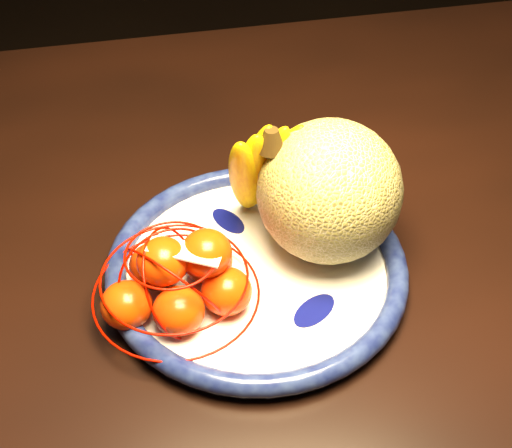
{
  "coord_description": "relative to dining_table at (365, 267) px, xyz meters",
  "views": [
    {
      "loc": [
        -0.09,
        -0.64,
        1.39
      ],
      "look_at": [
        -0.05,
        -0.11,
        0.88
      ],
      "focal_mm": 50.0,
      "sensor_mm": 36.0,
      "label": 1
    }
  ],
  "objects": [
    {
      "name": "dining_table",
      "position": [
        0.0,
        0.0,
        0.0
      ],
      "size": [
        1.72,
        1.16,
        0.81
      ],
      "rotation": [
        0.0,
        0.0,
        0.12
      ],
      "color": "black",
      "rests_on": "ground"
    },
    {
      "name": "mandarin_bag",
      "position": [
        -0.23,
        -0.12,
        0.13
      ],
      "size": [
        0.18,
        0.18,
        0.11
      ],
      "rotation": [
        0.0,
        0.0,
        -0.04
      ],
      "color": "red",
      "rests_on": "fruit_bowl"
    },
    {
      "name": "fruit_bowl",
      "position": [
        -0.14,
        -0.08,
        0.1
      ],
      "size": [
        0.33,
        0.33,
        0.03
      ],
      "rotation": [
        0.0,
        0.0,
        0.11
      ],
      "color": "white",
      "rests_on": "dining_table"
    },
    {
      "name": "price_tag",
      "position": [
        -0.22,
        -0.12,
        0.17
      ],
      "size": [
        0.08,
        0.05,
        0.01
      ],
      "primitive_type": "cube",
      "rotation": [
        -0.14,
        0.1,
        -0.28
      ],
      "color": "white",
      "rests_on": "mandarin_bag"
    },
    {
      "name": "cantaloupe",
      "position": [
        -0.07,
        -0.05,
        0.18
      ],
      "size": [
        0.15,
        0.15,
        0.15
      ],
      "primitive_type": "sphere",
      "color": "olive",
      "rests_on": "fruit_bowl"
    },
    {
      "name": "banana_bunch",
      "position": [
        -0.14,
        -0.01,
        0.18
      ],
      "size": [
        0.1,
        0.11,
        0.16
      ],
      "rotation": [
        0.0,
        0.0,
        0.36
      ],
      "color": "#FFE608",
      "rests_on": "fruit_bowl"
    }
  ]
}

